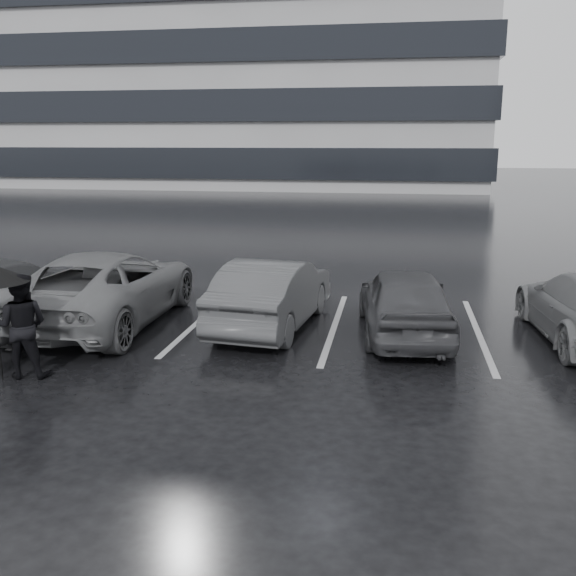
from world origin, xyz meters
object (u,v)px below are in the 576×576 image
(car_west_a, at_px, (272,293))
(pedestrian_right, at_px, (22,325))
(car_main, at_px, (405,301))
(car_west_c, at_px, (8,289))
(car_west_b, at_px, (105,287))

(car_west_a, distance_m, pedestrian_right, 4.75)
(car_main, height_order, car_west_a, car_west_a)
(car_west_c, bearing_deg, car_west_b, -165.13)
(pedestrian_right, bearing_deg, car_west_b, -98.54)
(car_west_a, xyz_separation_m, car_west_c, (-5.58, -0.25, -0.07))
(car_west_b, bearing_deg, pedestrian_right, 91.37)
(car_main, relative_size, car_west_b, 0.74)
(car_west_b, height_order, pedestrian_right, pedestrian_right)
(car_main, distance_m, car_west_a, 2.59)
(car_main, xyz_separation_m, car_west_a, (-2.59, 0.17, 0.02))
(car_main, distance_m, pedestrian_right, 6.74)
(car_west_b, bearing_deg, car_main, -179.39)
(car_west_b, distance_m, pedestrian_right, 3.13)
(car_west_b, bearing_deg, car_west_a, -175.99)
(car_west_c, relative_size, pedestrian_right, 2.56)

